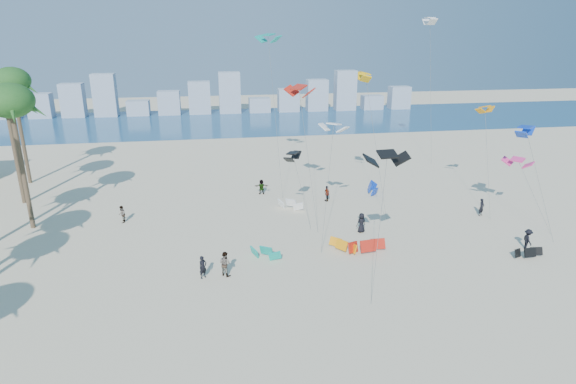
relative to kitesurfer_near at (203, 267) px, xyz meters
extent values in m
plane|color=beige|center=(3.80, -11.44, -0.83)|extent=(220.00, 220.00, 0.00)
plane|color=navy|center=(3.80, 60.56, -0.83)|extent=(220.00, 220.00, 0.00)
imported|color=black|center=(0.00, 0.00, 0.00)|extent=(0.73, 0.68, 1.67)
imported|color=gray|center=(1.55, 0.15, 0.08)|extent=(1.12, 1.11, 1.82)
imported|color=black|center=(13.43, 5.95, 0.03)|extent=(0.95, 0.72, 1.73)
imported|color=gray|center=(12.36, 14.15, -0.03)|extent=(0.61, 1.01, 1.61)
imported|color=black|center=(25.44, 0.56, 0.02)|extent=(0.80, 1.19, 1.70)
imported|color=gray|center=(6.02, 17.40, -0.03)|extent=(1.53, 0.64, 1.60)
imported|color=black|center=(25.75, 7.88, 0.00)|extent=(0.72, 0.64, 1.67)
imported|color=gray|center=(-7.32, 11.54, -0.05)|extent=(0.60, 0.77, 1.58)
cylinder|color=#595959|center=(8.67, 8.56, 2.30)|extent=(1.22, 2.77, 6.29)
cylinder|color=#595959|center=(10.15, 5.16, 3.76)|extent=(2.12, 5.28, 9.20)
cylinder|color=#595959|center=(27.45, 2.87, 3.72)|extent=(2.11, 3.02, 9.11)
cylinder|color=#595959|center=(9.34, 9.14, 5.06)|extent=(0.83, 5.35, 11.80)
cylinder|color=#595959|center=(16.05, 10.77, 5.58)|extent=(1.32, 4.52, 12.83)
cylinder|color=#595959|center=(28.92, 5.24, 1.89)|extent=(0.98, 4.63, 5.47)
cylinder|color=#595959|center=(7.74, 18.64, 7.23)|extent=(0.63, 5.98, 16.13)
cylinder|color=#595959|center=(26.73, 9.47, 3.95)|extent=(1.33, 5.46, 9.58)
cylinder|color=#595959|center=(11.26, -4.02, 3.79)|extent=(1.33, 2.31, 9.25)
cylinder|color=#595959|center=(28.77, 27.00, 8.17)|extent=(1.06, 2.19, 18.00)
cylinder|color=brown|center=(-14.95, 11.56, 4.75)|extent=(0.40, 0.40, 11.17)
ellipsoid|color=#1D531F|center=(-14.95, 11.56, 10.34)|extent=(3.80, 3.80, 2.85)
cylinder|color=brown|center=(-18.01, 18.56, 4.30)|extent=(0.40, 0.40, 10.27)
ellipsoid|color=#1D531F|center=(-18.01, 18.56, 9.44)|extent=(3.80, 3.80, 2.85)
cylinder|color=brown|center=(-19.72, 25.56, 4.90)|extent=(0.40, 0.40, 11.48)
ellipsoid|color=#1D531F|center=(-19.72, 25.56, 10.64)|extent=(3.80, 3.80, 2.85)
cube|color=#9EADBF|center=(-38.20, 70.56, 0.67)|extent=(4.40, 3.00, 3.00)
cube|color=#9EADBF|center=(-32.00, 70.56, 1.57)|extent=(4.40, 3.00, 4.80)
cube|color=#9EADBF|center=(-25.80, 70.56, 2.47)|extent=(4.40, 3.00, 6.60)
cube|color=#9EADBF|center=(-19.60, 70.56, 3.37)|extent=(4.40, 3.00, 8.40)
cube|color=#9EADBF|center=(-13.40, 70.56, 0.67)|extent=(4.40, 3.00, 3.00)
cube|color=#9EADBF|center=(-7.20, 70.56, 1.57)|extent=(4.40, 3.00, 4.80)
cube|color=#9EADBF|center=(-1.00, 70.56, 2.47)|extent=(4.40, 3.00, 6.60)
cube|color=#9EADBF|center=(5.20, 70.56, 3.37)|extent=(4.40, 3.00, 8.40)
cube|color=#9EADBF|center=(11.40, 70.56, 0.67)|extent=(4.40, 3.00, 3.00)
cube|color=#9EADBF|center=(17.60, 70.56, 1.57)|extent=(4.40, 3.00, 4.80)
cube|color=#9EADBF|center=(23.80, 70.56, 2.47)|extent=(4.40, 3.00, 6.60)
cube|color=#9EADBF|center=(30.00, 70.56, 3.37)|extent=(4.40, 3.00, 8.40)
cube|color=#9EADBF|center=(36.20, 70.56, 0.67)|extent=(4.40, 3.00, 3.00)
cube|color=#9EADBF|center=(42.40, 70.56, 1.57)|extent=(4.40, 3.00, 4.80)
camera|label=1|loc=(1.11, -30.52, 15.80)|focal=29.75mm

